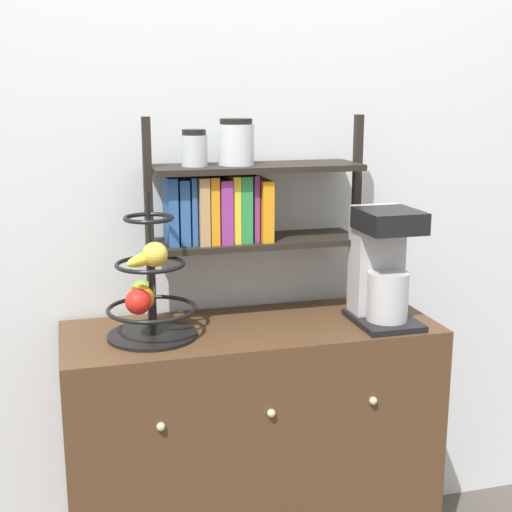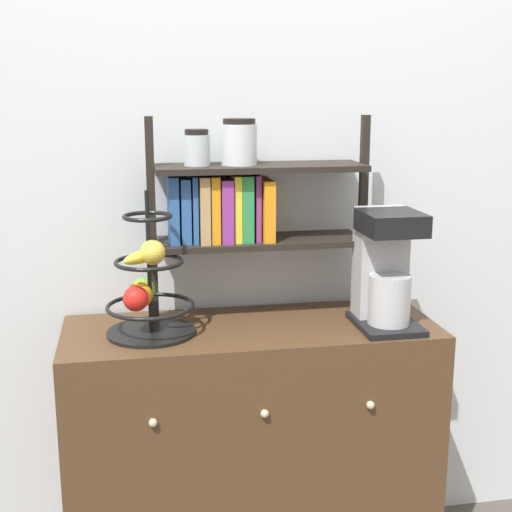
# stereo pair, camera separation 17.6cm
# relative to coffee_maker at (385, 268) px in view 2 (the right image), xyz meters

# --- Properties ---
(wall_back) EXTENTS (7.00, 0.05, 2.60)m
(wall_back) POSITION_rel_coffee_maker_xyz_m (-0.39, 0.30, 0.30)
(wall_back) COLOR silver
(wall_back) RESTS_ON ground_plane
(sideboard) EXTENTS (1.11, 0.43, 0.83)m
(sideboard) POSITION_rel_coffee_maker_xyz_m (-0.39, 0.05, -0.59)
(sideboard) COLOR #4C331E
(sideboard) RESTS_ON ground_plane
(coffee_maker) EXTENTS (0.18, 0.23, 0.35)m
(coffee_maker) POSITION_rel_coffee_maker_xyz_m (0.00, 0.00, 0.00)
(coffee_maker) COLOR black
(coffee_maker) RESTS_ON sideboard
(fruit_stand) EXTENTS (0.26, 0.26, 0.42)m
(fruit_stand) POSITION_rel_coffee_maker_xyz_m (-0.70, 0.03, -0.04)
(fruit_stand) COLOR black
(fruit_stand) RESTS_ON sideboard
(shelf_hutch) EXTENTS (0.68, 0.20, 0.61)m
(shelf_hutch) POSITION_rel_coffee_maker_xyz_m (-0.42, 0.17, 0.19)
(shelf_hutch) COLOR black
(shelf_hutch) RESTS_ON sideboard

